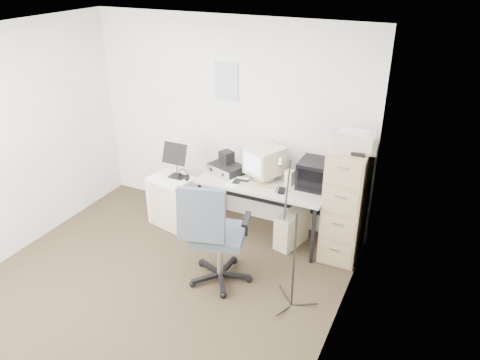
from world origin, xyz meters
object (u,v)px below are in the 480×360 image
at_px(filing_cabinet, 346,203).
at_px(office_chair, 219,233).
at_px(desk, 264,209).
at_px(side_cart, 173,200).

relative_size(filing_cabinet, office_chair, 1.13).
distance_m(desk, side_cart, 1.17).
height_order(filing_cabinet, desk, filing_cabinet).
height_order(desk, office_chair, office_chair).
distance_m(filing_cabinet, desk, 0.99).
distance_m(office_chair, side_cart, 1.34).
height_order(office_chair, side_cart, office_chair).
bearing_deg(office_chair, side_cart, 129.24).
bearing_deg(office_chair, filing_cabinet, 29.72).
height_order(filing_cabinet, side_cart, filing_cabinet).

